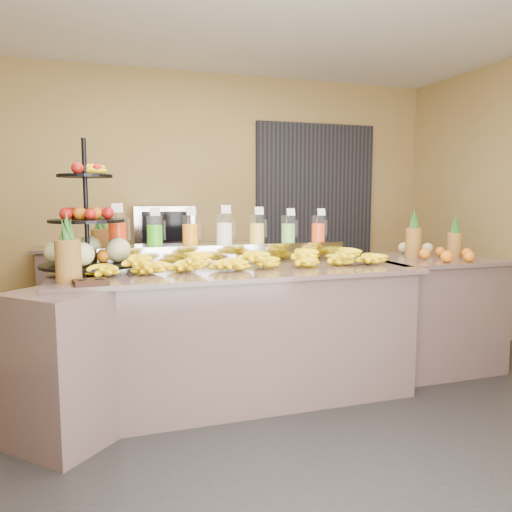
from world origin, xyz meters
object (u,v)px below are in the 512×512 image
fruit_stand (94,238)px  oven_warmer (164,225)px  condiment_caddy (91,282)px  right_fruit_pile (440,249)px  banana_heap (246,258)px  pitcher_tray (224,253)px

fruit_stand → oven_warmer: fruit_stand is taller
condiment_caddy → right_fruit_pile: 2.75m
banana_heap → oven_warmer: oven_warmer is taller
pitcher_tray → oven_warmer: (-0.24, 1.67, 0.13)m
condiment_caddy → banana_heap: bearing=18.4°
fruit_stand → condiment_caddy: (-0.02, -0.51, -0.21)m
pitcher_tray → fruit_stand: (-0.94, -0.17, 0.15)m
pitcher_tray → right_fruit_pile: bearing=-8.4°
right_fruit_pile → oven_warmer: (-1.99, 1.93, 0.13)m
pitcher_tray → banana_heap: bearing=-78.4°
condiment_caddy → oven_warmer: size_ratio=0.31×
banana_heap → right_fruit_pile: (1.68, 0.08, 0.00)m
fruit_stand → condiment_caddy: size_ratio=4.68×
banana_heap → right_fruit_pile: right_fruit_pile is taller
fruit_stand → oven_warmer: size_ratio=1.44×
fruit_stand → condiment_caddy: fruit_stand is taller
banana_heap → right_fruit_pile: bearing=2.9°
pitcher_tray → banana_heap: banana_heap is taller
fruit_stand → condiment_caddy: bearing=-84.4°
banana_heap → condiment_caddy: 1.09m
condiment_caddy → pitcher_tray: bearing=35.5°
pitcher_tray → banana_heap: size_ratio=0.87×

